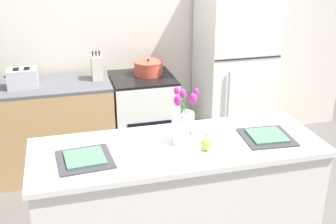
{
  "coord_description": "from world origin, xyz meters",
  "views": [
    {
      "loc": [
        -0.65,
        -2.22,
        2.13
      ],
      "look_at": [
        0.0,
        0.25,
        1.08
      ],
      "focal_mm": 45.0,
      "sensor_mm": 36.0,
      "label": 1
    }
  ],
  "objects_px": {
    "refrigerator": "(234,71)",
    "toaster": "(23,78)",
    "stove_range": "(143,119)",
    "pear_figurine": "(206,144)",
    "plate_setting_right": "(267,137)",
    "flower_vase": "(183,124)",
    "plate_setting_left": "(85,159)",
    "knife_block": "(97,68)",
    "cooking_pot": "(148,68)"
  },
  "relations": [
    {
      "from": "refrigerator",
      "to": "toaster",
      "type": "distance_m",
      "value": 2.04
    },
    {
      "from": "stove_range",
      "to": "pear_figurine",
      "type": "bearing_deg",
      "value": -88.58
    },
    {
      "from": "refrigerator",
      "to": "pear_figurine",
      "type": "distance_m",
      "value": 1.94
    },
    {
      "from": "refrigerator",
      "to": "plate_setting_right",
      "type": "distance_m",
      "value": 1.72
    },
    {
      "from": "refrigerator",
      "to": "flower_vase",
      "type": "xyz_separation_m",
      "value": [
        -1.01,
        -1.58,
        0.2
      ]
    },
    {
      "from": "plate_setting_left",
      "to": "toaster",
      "type": "height_order",
      "value": "toaster"
    },
    {
      "from": "plate_setting_right",
      "to": "knife_block",
      "type": "xyz_separation_m",
      "value": [
        -0.9,
        1.68,
        0.04
      ]
    },
    {
      "from": "stove_range",
      "to": "plate_setting_left",
      "type": "height_order",
      "value": "plate_setting_left"
    },
    {
      "from": "pear_figurine",
      "to": "knife_block",
      "type": "relative_size",
      "value": 0.41
    },
    {
      "from": "refrigerator",
      "to": "plate_setting_left",
      "type": "bearing_deg",
      "value": -134.51
    },
    {
      "from": "toaster",
      "to": "cooking_pot",
      "type": "xyz_separation_m",
      "value": [
        1.16,
        0.09,
        -0.02
      ]
    },
    {
      "from": "plate_setting_right",
      "to": "refrigerator",
      "type": "bearing_deg",
      "value": 73.82
    },
    {
      "from": "flower_vase",
      "to": "plate_setting_left",
      "type": "distance_m",
      "value": 0.62
    },
    {
      "from": "stove_range",
      "to": "pear_figurine",
      "type": "relative_size",
      "value": 8.22
    },
    {
      "from": "pear_figurine",
      "to": "toaster",
      "type": "height_order",
      "value": "toaster"
    },
    {
      "from": "flower_vase",
      "to": "knife_block",
      "type": "distance_m",
      "value": 1.65
    },
    {
      "from": "plate_setting_left",
      "to": "knife_block",
      "type": "xyz_separation_m",
      "value": [
        0.25,
        1.68,
        0.04
      ]
    },
    {
      "from": "stove_range",
      "to": "toaster",
      "type": "distance_m",
      "value": 1.22
    },
    {
      "from": "flower_vase",
      "to": "plate_setting_right",
      "type": "bearing_deg",
      "value": -7.72
    },
    {
      "from": "refrigerator",
      "to": "plate_setting_left",
      "type": "distance_m",
      "value": 2.31
    },
    {
      "from": "refrigerator",
      "to": "knife_block",
      "type": "height_order",
      "value": "refrigerator"
    },
    {
      "from": "plate_setting_left",
      "to": "cooking_pot",
      "type": "height_order",
      "value": "cooking_pot"
    },
    {
      "from": "refrigerator",
      "to": "knife_block",
      "type": "distance_m",
      "value": 1.38
    },
    {
      "from": "flower_vase",
      "to": "cooking_pot",
      "type": "relative_size",
      "value": 1.27
    },
    {
      "from": "flower_vase",
      "to": "plate_setting_left",
      "type": "relative_size",
      "value": 1.1
    },
    {
      "from": "plate_setting_right",
      "to": "toaster",
      "type": "bearing_deg",
      "value": 134.16
    },
    {
      "from": "flower_vase",
      "to": "plate_setting_left",
      "type": "height_order",
      "value": "flower_vase"
    },
    {
      "from": "refrigerator",
      "to": "toaster",
      "type": "height_order",
      "value": "refrigerator"
    },
    {
      "from": "stove_range",
      "to": "plate_setting_right",
      "type": "height_order",
      "value": "plate_setting_right"
    },
    {
      "from": "flower_vase",
      "to": "plate_setting_right",
      "type": "xyz_separation_m",
      "value": [
        0.54,
        -0.07,
        -0.12
      ]
    },
    {
      "from": "toaster",
      "to": "cooking_pot",
      "type": "distance_m",
      "value": 1.17
    },
    {
      "from": "stove_range",
      "to": "plate_setting_right",
      "type": "bearing_deg",
      "value": -74.04
    },
    {
      "from": "stove_range",
      "to": "refrigerator",
      "type": "relative_size",
      "value": 0.51
    },
    {
      "from": "cooking_pot",
      "to": "plate_setting_right",
      "type": "bearing_deg",
      "value": -76.76
    },
    {
      "from": "plate_setting_left",
      "to": "plate_setting_right",
      "type": "distance_m",
      "value": 1.14
    },
    {
      "from": "plate_setting_left",
      "to": "cooking_pot",
      "type": "xyz_separation_m",
      "value": [
        0.74,
        1.69,
        0.0
      ]
    },
    {
      "from": "refrigerator",
      "to": "plate_setting_right",
      "type": "height_order",
      "value": "refrigerator"
    },
    {
      "from": "flower_vase",
      "to": "plate_setting_left",
      "type": "xyz_separation_m",
      "value": [
        -0.61,
        -0.07,
        -0.12
      ]
    },
    {
      "from": "stove_range",
      "to": "knife_block",
      "type": "bearing_deg",
      "value": 175.2
    },
    {
      "from": "plate_setting_right",
      "to": "knife_block",
      "type": "height_order",
      "value": "knife_block"
    },
    {
      "from": "refrigerator",
      "to": "cooking_pot",
      "type": "relative_size",
      "value": 6.2
    },
    {
      "from": "pear_figurine",
      "to": "knife_block",
      "type": "distance_m",
      "value": 1.8
    },
    {
      "from": "plate_setting_right",
      "to": "toaster",
      "type": "relative_size",
      "value": 1.18
    },
    {
      "from": "plate_setting_right",
      "to": "toaster",
      "type": "xyz_separation_m",
      "value": [
        -1.56,
        1.61,
        0.02
      ]
    },
    {
      "from": "stove_range",
      "to": "plate_setting_right",
      "type": "xyz_separation_m",
      "value": [
        0.47,
        -1.65,
        0.52
      ]
    },
    {
      "from": "stove_range",
      "to": "cooking_pot",
      "type": "bearing_deg",
      "value": 32.1
    },
    {
      "from": "knife_block",
      "to": "toaster",
      "type": "bearing_deg",
      "value": -173.56
    },
    {
      "from": "flower_vase",
      "to": "knife_block",
      "type": "relative_size",
      "value": 1.34
    },
    {
      "from": "pear_figurine",
      "to": "plate_setting_right",
      "type": "height_order",
      "value": "pear_figurine"
    },
    {
      "from": "plate_setting_left",
      "to": "toaster",
      "type": "bearing_deg",
      "value": 104.61
    }
  ]
}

